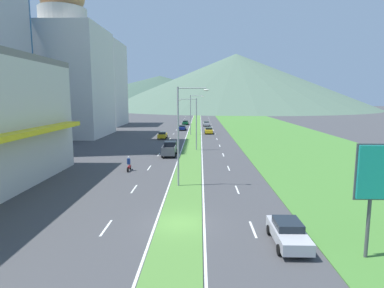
{
  "coord_description": "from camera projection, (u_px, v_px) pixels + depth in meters",
  "views": [
    {
      "loc": [
        1.42,
        -22.02,
        9.05
      ],
      "look_at": [
        0.23,
        25.68,
        2.03
      ],
      "focal_mm": 30.09,
      "sensor_mm": 36.0,
      "label": 1
    }
  ],
  "objects": [
    {
      "name": "lane_dash_left_6",
      "position": [
        165.0,
        146.0,
        60.23
      ],
      "size": [
        0.16,
        2.8,
        0.01
      ],
      "primitive_type": "cube",
      "color": "silver",
      "rests_on": "ground_plane"
    },
    {
      "name": "ground_plane",
      "position": [
        180.0,
        224.0,
        23.13
      ],
      "size": [
        600.0,
        600.0,
        0.0
      ],
      "primitive_type": "plane",
      "color": "#424244"
    },
    {
      "name": "lane_dash_left_10",
      "position": [
        179.0,
        127.0,
        98.06
      ],
      "size": [
        0.16,
        2.8,
        0.01
      ],
      "primitive_type": "cube",
      "color": "silver",
      "rests_on": "ground_plane"
    },
    {
      "name": "lane_dash_right_13",
      "position": [
        209.0,
        120.0,
        126.19
      ],
      "size": [
        0.16,
        2.8,
        0.01
      ],
      "primitive_type": "cube",
      "color": "silver",
      "rests_on": "ground_plane"
    },
    {
      "name": "lane_dash_left_8",
      "position": [
        174.0,
        134.0,
        79.15
      ],
      "size": [
        0.16,
        2.8,
        0.01
      ],
      "primitive_type": "cube",
      "color": "silver",
      "rests_on": "ground_plane"
    },
    {
      "name": "street_lamp_near",
      "position": [
        181.0,
        130.0,
        32.0
      ],
      "size": [
        3.16,
        0.36,
        10.04
      ],
      "color": "#99999E",
      "rests_on": "ground_plane"
    },
    {
      "name": "lane_dash_left_14",
      "position": [
        185.0,
        118.0,
        135.9
      ],
      "size": [
        0.16,
        2.8,
        0.01
      ],
      "primitive_type": "cube",
      "color": "silver",
      "rests_on": "ground_plane"
    },
    {
      "name": "hill_far_left",
      "position": [
        160.0,
        91.0,
        302.23
      ],
      "size": [
        218.08,
        218.08,
        28.48
      ],
      "primitive_type": "cone",
      "color": "#3D5647",
      "rests_on": "ground_plane"
    },
    {
      "name": "lane_dash_right_14",
      "position": [
        209.0,
        118.0,
        135.65
      ],
      "size": [
        0.16,
        2.8,
        0.01
      ],
      "primitive_type": "cube",
      "color": "silver",
      "rests_on": "ground_plane"
    },
    {
      "name": "lane_dash_right_12",
      "position": [
        210.0,
        122.0,
        116.73
      ],
      "size": [
        0.16,
        2.8,
        0.01
      ],
      "primitive_type": "cube",
      "color": "silver",
      "rests_on": "ground_plane"
    },
    {
      "name": "hill_far_center",
      "position": [
        236.0,
        81.0,
        248.88
      ],
      "size": [
        203.56,
        203.56,
        41.68
      ],
      "primitive_type": "cone",
      "color": "#516B56",
      "rests_on": "ground_plane"
    },
    {
      "name": "edge_line_median_right",
      "position": [
        201.0,
        132.0,
        82.43
      ],
      "size": [
        0.16,
        240.0,
        0.01
      ],
      "primitive_type": "cube",
      "color": "silver",
      "rests_on": "ground_plane"
    },
    {
      "name": "lane_dash_right_4",
      "position": [
        229.0,
        168.0,
        41.06
      ],
      "size": [
        0.16,
        2.8,
        0.01
      ],
      "primitive_type": "cube",
      "color": "silver",
      "rests_on": "ground_plane"
    },
    {
      "name": "hill_far_right",
      "position": [
        258.0,
        95.0,
        279.8
      ],
      "size": [
        170.78,
        170.78,
        21.07
      ],
      "primitive_type": "cone",
      "color": "#47664C",
      "rests_on": "ground_plane"
    },
    {
      "name": "pickup_truck_0",
      "position": [
        170.0,
        149.0,
        50.11
      ],
      "size": [
        2.18,
        5.4,
        2.0
      ],
      "rotation": [
        0.0,
        0.0,
        1.57
      ],
      "color": "#515459",
      "rests_on": "ground_plane"
    },
    {
      "name": "lane_dash_right_10",
      "position": [
        212.0,
        127.0,
        97.81
      ],
      "size": [
        0.16,
        2.8,
        0.01
      ],
      "primitive_type": "cube",
      "color": "silver",
      "rests_on": "ground_plane"
    },
    {
      "name": "lane_dash_left_11",
      "position": [
        181.0,
        124.0,
        107.52
      ],
      "size": [
        0.16,
        2.8,
        0.01
      ],
      "primitive_type": "cube",
      "color": "silver",
      "rests_on": "ground_plane"
    },
    {
      "name": "lane_dash_right_6",
      "position": [
        220.0,
        146.0,
        59.98
      ],
      "size": [
        0.16,
        2.8,
        0.01
      ],
      "primitive_type": "cube",
      "color": "silver",
      "rests_on": "ground_plane"
    },
    {
      "name": "motorcycle_rider",
      "position": [
        129.0,
        165.0,
        39.55
      ],
      "size": [
        0.36,
        2.0,
        1.8
      ],
      "rotation": [
        0.0,
        0.0,
        1.57
      ],
      "color": "black",
      "rests_on": "ground_plane"
    },
    {
      "name": "street_lamp_far",
      "position": [
        192.0,
        112.0,
        76.11
      ],
      "size": [
        3.2,
        0.51,
        9.46
      ],
      "color": "#99999E",
      "rests_on": "ground_plane"
    },
    {
      "name": "midrise_colored",
      "position": [
        95.0,
        84.0,
        101.63
      ],
      "size": [
        16.92,
        16.92,
        25.83
      ],
      "primitive_type": "cube",
      "color": "silver",
      "rests_on": "ground_plane"
    },
    {
      "name": "lane_dash_right_7",
      "position": [
        217.0,
        139.0,
        69.44
      ],
      "size": [
        0.16,
        2.8,
        0.01
      ],
      "primitive_type": "cube",
      "color": "silver",
      "rests_on": "ground_plane"
    },
    {
      "name": "car_0",
      "position": [
        209.0,
        130.0,
        79.69
      ],
      "size": [
        2.02,
        4.69,
        1.53
      ],
      "rotation": [
        0.0,
        0.0,
        -1.57
      ],
      "color": "yellow",
      "rests_on": "ground_plane"
    },
    {
      "name": "car_3",
      "position": [
        182.0,
        127.0,
        88.05
      ],
      "size": [
        1.95,
        4.74,
        1.39
      ],
      "rotation": [
        0.0,
        0.0,
        1.57
      ],
      "color": "navy",
      "rests_on": "ground_plane"
    },
    {
      "name": "car_5",
      "position": [
        163.0,
        135.0,
        70.08
      ],
      "size": [
        1.89,
        4.19,
        1.52
      ],
      "rotation": [
        0.0,
        0.0,
        1.57
      ],
      "color": "yellow",
      "rests_on": "ground_plane"
    },
    {
      "name": "domed_building",
      "position": [
        66.0,
        70.0,
        73.48
      ],
      "size": [
        17.53,
        17.53,
        36.46
      ],
      "color": "silver",
      "rests_on": "ground_plane"
    },
    {
      "name": "car_1",
      "position": [
        185.0,
        122.0,
        105.09
      ],
      "size": [
        1.96,
        4.08,
        1.42
      ],
      "rotation": [
        0.0,
        0.0,
        1.57
      ],
      "color": "#0C5128",
      "rests_on": "ground_plane"
    },
    {
      "name": "lane_dash_right_9",
      "position": [
        213.0,
        130.0,
        88.35
      ],
      "size": [
        0.16,
        2.8,
        0.01
      ],
      "primitive_type": "cube",
      "color": "silver",
      "rests_on": "ground_plane"
    },
    {
      "name": "lane_dash_right_11",
      "position": [
        211.0,
        124.0,
        107.27
      ],
      "size": [
        0.16,
        2.8,
        0.01
      ],
      "primitive_type": "cube",
      "color": "silver",
      "rests_on": "ground_plane"
    },
    {
      "name": "lane_dash_left_12",
      "position": [
        182.0,
        122.0,
        116.98
      ],
      "size": [
        0.16,
        2.8,
        0.01
      ],
      "primitive_type": "cube",
      "color": "silver",
      "rests_on": "ground_plane"
    },
    {
      "name": "lane_dash_right_3",
      "position": [
        237.0,
        190.0,
        31.6
      ],
      "size": [
        0.16,
        2.8,
        0.01
      ],
      "primitive_type": "cube",
      "color": "silver",
      "rests_on": "ground_plane"
    },
    {
      "name": "lane_dash_left_5",
      "position": [
        159.0,
        155.0,
        50.77
      ],
      "size": [
        0.16,
        2.8,
        0.01
      ],
      "primitive_type": "cube",
      "color": "silver",
      "rests_on": "ground_plane"
    },
    {
      "name": "lane_dash_left_2",
      "position": [
        106.0,
        228.0,
        22.4
      ],
      "size": [
        0.16,
        2.8,
        0.01
      ],
      "primitive_type": "cube",
      "color": "silver",
      "rests_on": "ground_plane"
    },
    {
      "name": "lane_dash_right_15",
      "position": [
        208.0,
        117.0,
        145.11
      ],
      "size": [
        0.16,
        2.8,
        0.01
      ],
      "primitive_type": "cube",
      "color": "silver",
      "rests_on": "ground_plane"
    },
    {
      "name": "car_4",
      "position": [
        206.0,
        124.0,
        100.44
      ],
      "size": [
        1.91,
        4.69,
        1.43
      ],
      "rotation": [
        0.0,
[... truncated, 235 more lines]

